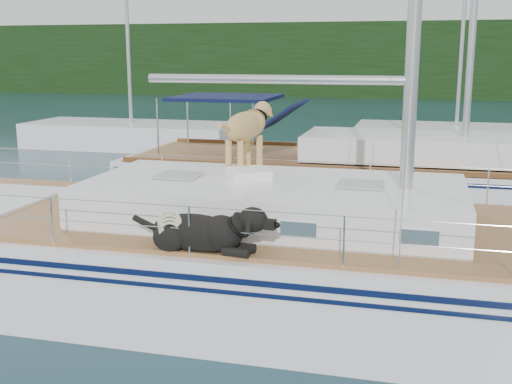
# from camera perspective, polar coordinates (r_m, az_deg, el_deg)

# --- Properties ---
(ground) EXTENTS (120.00, 120.00, 0.00)m
(ground) POSITION_cam_1_polar(r_m,az_deg,el_deg) (9.64, -3.22, -9.42)
(ground) COLOR black
(ground) RESTS_ON ground
(tree_line) EXTENTS (90.00, 3.00, 6.00)m
(tree_line) POSITION_cam_1_polar(r_m,az_deg,el_deg) (53.60, 11.79, 11.40)
(tree_line) COLOR black
(tree_line) RESTS_ON ground
(shore_bank) EXTENTS (92.00, 1.00, 1.20)m
(shore_bank) POSITION_cam_1_polar(r_m,az_deg,el_deg) (54.87, 11.75, 8.90)
(shore_bank) COLOR #595147
(shore_bank) RESTS_ON ground
(main_sailboat) EXTENTS (12.00, 3.81, 14.01)m
(main_sailboat) POSITION_cam_1_polar(r_m,az_deg,el_deg) (9.38, -2.73, -5.60)
(main_sailboat) COLOR white
(main_sailboat) RESTS_ON ground
(neighbor_sailboat) EXTENTS (11.00, 3.50, 13.30)m
(neighbor_sailboat) POSITION_cam_1_polar(r_m,az_deg,el_deg) (15.39, 9.30, 1.11)
(neighbor_sailboat) COLOR white
(neighbor_sailboat) RESTS_ON ground
(bg_boat_west) EXTENTS (8.00, 3.00, 11.65)m
(bg_boat_west) POSITION_cam_1_polar(r_m,az_deg,el_deg) (25.15, -10.98, 4.92)
(bg_boat_west) COLOR white
(bg_boat_west) RESTS_ON ground
(bg_boat_center) EXTENTS (7.20, 3.00, 11.65)m
(bg_boat_center) POSITION_cam_1_polar(r_m,az_deg,el_deg) (24.75, 17.32, 4.48)
(bg_boat_center) COLOR white
(bg_boat_center) RESTS_ON ground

